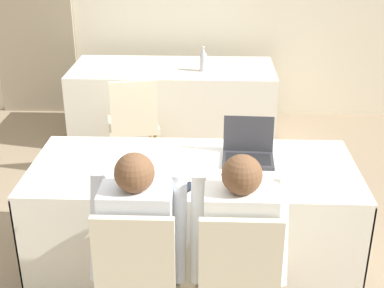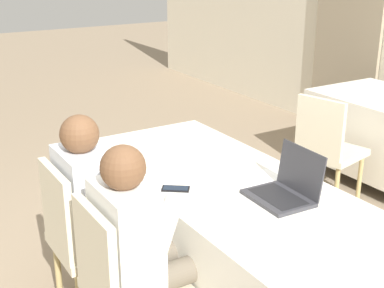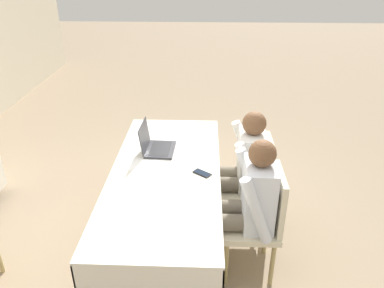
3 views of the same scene
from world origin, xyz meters
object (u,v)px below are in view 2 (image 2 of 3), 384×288
cell_phone (176,189)px  chair_far_spare (327,146)px  person_white_shirt (142,246)px  chair_near_left (82,235)px  chair_near_right (123,283)px  person_checkered_shirt (99,204)px  laptop (285,190)px

cell_phone → chair_far_spare: chair_far_spare is taller
cell_phone → person_white_shirt: 0.46m
chair_far_spare → chair_near_left: bearing=86.1°
cell_phone → chair_far_spare: bearing=145.2°
chair_near_right → person_checkered_shirt: person_checkered_shirt is taller
chair_far_spare → chair_near_right: bearing=99.1°
chair_near_left → chair_far_spare: 2.15m
chair_far_spare → laptop: bearing=113.9°
laptop → person_white_shirt: person_white_shirt is taller
cell_phone → person_checkered_shirt: (-0.23, -0.35, -0.09)m
cell_phone → chair_near_left: chair_near_left is taller
laptop → person_checkered_shirt: 0.99m
chair_near_left → laptop: bearing=-125.1°
laptop → person_checkered_shirt: size_ratio=0.29×
chair_near_left → chair_far_spare: (-0.32, 2.13, 0.00)m
cell_phone → person_white_shirt: (0.29, -0.35, -0.09)m
person_white_shirt → chair_near_right: bearing=90.0°
cell_phone → chair_far_spare: 1.79m
cell_phone → chair_near_left: 0.56m
person_checkered_shirt → chair_far_spare: bearing=-81.0°
cell_phone → chair_near_left: (-0.23, -0.45, -0.25)m
laptop → chair_far_spare: laptop is taller
cell_phone → chair_far_spare: (-0.55, 1.68, -0.25)m
chair_far_spare → cell_phone: bearing=95.7°
chair_near_left → chair_far_spare: same height
cell_phone → chair_near_right: size_ratio=0.17×
chair_near_left → person_white_shirt: person_white_shirt is taller
laptop → person_checkered_shirt: person_checkered_shirt is taller
chair_near_left → person_checkered_shirt: person_checkered_shirt is taller
chair_far_spare → person_checkered_shirt: size_ratio=0.78×
chair_near_left → person_checkered_shirt: 0.19m
person_checkered_shirt → person_white_shirt: (0.52, 0.00, 0.00)m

